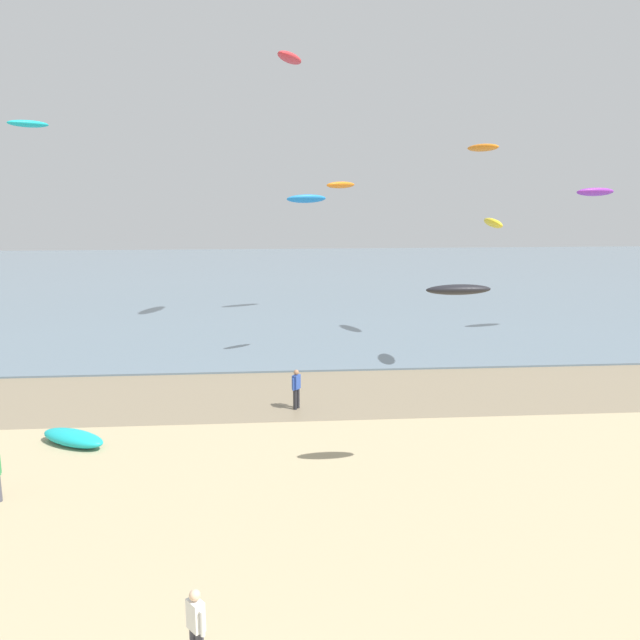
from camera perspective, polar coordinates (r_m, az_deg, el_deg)
name	(u,v)px	position (r m, az deg, el deg)	size (l,w,h in m)	color
wet_sand_strip	(231,396)	(29.93, -7.78, -6.54)	(120.00, 7.21, 0.01)	#84755B
sea	(251,280)	(67.70, -6.01, 3.52)	(160.00, 70.00, 0.10)	slate
person_nearest_camera	(296,388)	(27.71, -2.08, -5.93)	(0.38, 0.49, 1.71)	#232328
person_mid_beach	(196,627)	(13.98, -10.74, -24.82)	(0.39, 0.47, 1.71)	#383842
grounded_kite	(73,438)	(25.71, -20.71, -9.59)	(2.75, 0.99, 0.55)	#19B2B7
kite_aloft_0	(306,199)	(48.29, -1.19, 10.52)	(3.14, 1.01, 0.50)	#2384D1
kite_aloft_1	(341,185)	(34.10, 1.81, 11.68)	(1.85, 0.59, 0.30)	orange
kite_aloft_2	(483,148)	(39.64, 14.00, 14.37)	(2.58, 0.82, 0.41)	orange
kite_aloft_3	(595,192)	(43.67, 22.86, 10.25)	(2.72, 0.87, 0.43)	purple
kite_aloft_5	(290,58)	(43.99, -2.66, 21.86)	(3.47, 1.11, 0.56)	red
kite_aloft_6	(28,124)	(40.99, -24.09, 15.34)	(2.28, 0.73, 0.37)	#19B2B7
kite_aloft_7	(493,223)	(32.97, 14.85, 8.17)	(2.35, 0.75, 0.38)	yellow
kite_aloft_9	(458,290)	(20.02, 11.97, 2.61)	(2.00, 0.64, 0.32)	black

